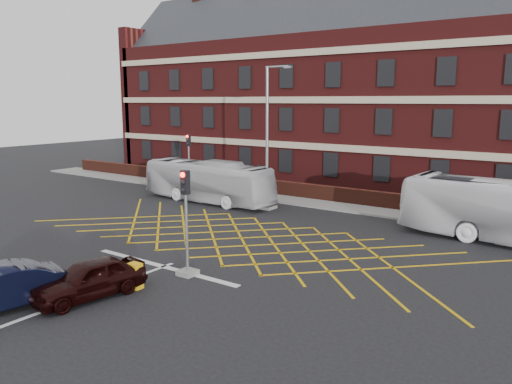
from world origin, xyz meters
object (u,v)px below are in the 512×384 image
Objects in this scene: direction_signs at (190,172)px; utility_cabinet at (135,276)px; bus_left at (207,181)px; car_maroon at (89,279)px; traffic_light_near at (187,233)px; traffic_light_far at (189,165)px; street_lamp at (268,161)px.

direction_signs is 2.25× the size of utility_cabinet.
bus_left is 17.44m from car_maroon.
traffic_light_near is (9.09, -11.85, 0.33)m from bus_left.
traffic_light_near reaches higher than direction_signs.
bus_left is 6.35m from traffic_light_far.
utility_cabinet is at bearing -52.49° from traffic_light_far.
traffic_light_far reaches higher than direction_signs.
traffic_light_far is 1.94× the size of direction_signs.
utility_cabinet is (12.84, -16.99, -0.89)m from direction_signs.
traffic_light_near reaches higher than car_maroon.
car_maroon is 0.96× the size of traffic_light_near.
street_lamp is 9.26× the size of utility_cabinet.
traffic_light_far is at bearing 57.35° from bus_left.
direction_signs is at bearing 132.26° from traffic_light_near.
car_maroon is (7.80, -15.58, -0.74)m from bus_left.
traffic_light_far is 0.47× the size of street_lamp.
traffic_light_near is 21.09m from traffic_light_far.
bus_left reaches higher than car_maroon.
utility_cabinet is at bearing 75.78° from car_maroon.
bus_left is 16.43m from utility_cabinet.
traffic_light_near is 0.47× the size of street_lamp.
direction_signs is (-13.44, 14.80, -0.39)m from traffic_light_near.
car_maroon is at bearing -109.04° from traffic_light_near.
traffic_light_far is at bearing 132.45° from traffic_light_near.
traffic_light_far is 4.37× the size of utility_cabinet.
direction_signs is (-12.16, 18.53, 0.68)m from car_maroon.
bus_left is at bearing 126.20° from car_maroon.
traffic_light_far is at bearing 135.85° from direction_signs.
street_lamp reaches higher than traffic_light_far.
street_lamp is at bearing -18.25° from traffic_light_far.
traffic_light_far reaches higher than utility_cabinet.
utility_cabinet is at bearing -52.92° from direction_signs.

